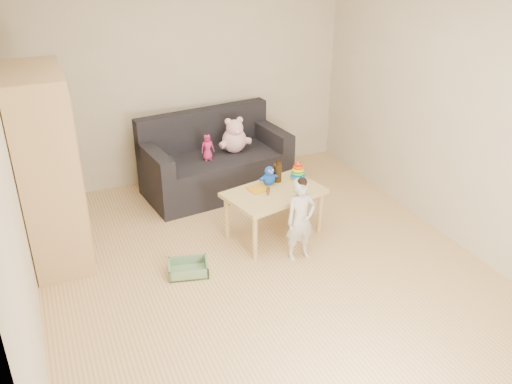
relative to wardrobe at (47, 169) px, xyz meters
name	(u,v)px	position (x,y,z in m)	size (l,w,h in m)	color
room	(262,137)	(1.74, -0.95, 0.38)	(4.50, 4.50, 4.50)	#DEB977
wardrobe	(47,169)	(0.00, 0.00, 0.00)	(0.51, 1.02, 1.83)	tan
sofa	(217,173)	(1.87, 0.72, -0.68)	(1.69, 0.84, 0.48)	black
play_table	(274,213)	(2.07, -0.49, -0.66)	(0.97, 0.61, 0.51)	tan
storage_bin	(188,268)	(1.05, -0.81, -0.86)	(0.37, 0.27, 0.11)	gray
toddler	(301,221)	(2.13, -0.98, -0.51)	(0.30, 0.20, 0.81)	beige
pink_bear	(234,137)	(2.11, 0.73, -0.26)	(0.31, 0.27, 0.36)	#F7B6C4
doll	(207,148)	(1.74, 0.62, -0.29)	(0.15, 0.10, 0.30)	#CE2669
ring_stacker	(298,173)	(2.42, -0.32, -0.33)	(0.16, 0.16, 0.19)	#FFEF0D
brown_bottle	(278,172)	(2.20, -0.29, -0.30)	(0.08, 0.08, 0.25)	black
blue_plush	(269,175)	(2.09, -0.32, -0.30)	(0.17, 0.14, 0.21)	blue
wooden_figure	(268,190)	(1.98, -0.54, -0.35)	(0.04, 0.04, 0.11)	brown
yellow_book	(258,189)	(1.94, -0.39, -0.40)	(0.19, 0.19, 0.01)	orange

